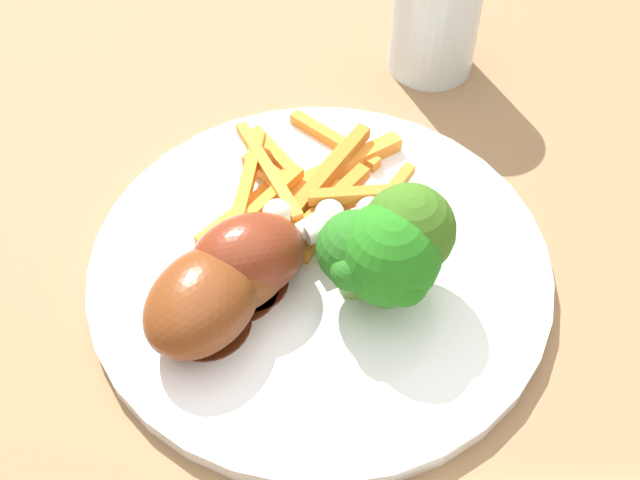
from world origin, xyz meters
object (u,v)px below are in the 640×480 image
Objects in this scene: broccoli_floret_middle at (357,252)px; dinner_plate at (320,266)px; carrot_fries_pile at (309,189)px; chicken_drumstick_near at (255,255)px; water_glass at (437,6)px; chicken_drumstick_far at (242,267)px; dining_table at (403,362)px; broccoli_floret_back at (394,256)px; broccoli_floret_front at (411,233)px; chicken_drumstick_extra at (206,297)px.

dinner_plate is at bearing -163.97° from broccoli_floret_middle.
chicken_drumstick_near is at bearing -51.73° from carrot_fries_pile.
chicken_drumstick_far is at bearing -56.75° from water_glass.
carrot_fries_pile is 1.29× the size of chicken_drumstick_far.
dining_table is 0.15m from broccoli_floret_back.
broccoli_floret_back is at bearing -63.52° from broccoli_floret_front.
chicken_drumstick_near is 1.17× the size of water_glass.
broccoli_floret_back is 0.64× the size of water_glass.
chicken_drumstick_extra is (-0.03, -0.12, -0.02)m from broccoli_floret_front.
broccoli_floret_middle is (0.03, 0.01, 0.04)m from dinner_plate.
chicken_drumstick_far is 0.27m from water_glass.
water_glass reaches higher than broccoli_floret_back.
chicken_drumstick_near is 1.03× the size of chicken_drumstick_extra.
dinner_plate is 2.25× the size of chicken_drumstick_near.
carrot_fries_pile is at bearing -164.87° from broccoli_floret_front.
water_glass is at bearing 123.96° from chicken_drumstick_near.
chicken_drumstick_near is 0.26m from water_glass.
broccoli_floret_front is at bearing -35.80° from water_glass.
broccoli_floret_front reaches higher than broccoli_floret_back.
dining_table is 0.17m from chicken_drumstick_far.
broccoli_floret_front is (0.00, -0.01, 0.15)m from dining_table.
dinner_plate is at bearing -49.40° from water_glass.
broccoli_floret_back reaches higher than carrot_fries_pile.
broccoli_floret_back is at bearing 5.15° from carrot_fries_pile.
chicken_drumstick_extra is at bearing -108.28° from broccoli_floret_back.
chicken_drumstick_far is 1.11× the size of water_glass.
broccoli_floret_front is 0.23m from water_glass.
chicken_drumstick_far is at bearing -118.10° from broccoli_floret_middle.
broccoli_floret_middle is (-0.01, -0.03, -0.01)m from broccoli_floret_front.
chicken_drumstick_extra is at bearing -68.83° from chicken_drumstick_near.
broccoli_floret_back is 0.24m from water_glass.
dinner_plate is 0.05m from chicken_drumstick_near.
dining_table is 0.27m from water_glass.
broccoli_floret_back is 0.57× the size of chicken_drumstick_extra.
carrot_fries_pile reaches higher than dinner_plate.
dining_table is 15.58× the size of broccoli_floret_front.
chicken_drumstick_extra is at bearing -66.61° from chicken_drumstick_far.
carrot_fries_pile is (-0.08, -0.03, 0.12)m from dining_table.
chicken_drumstick_near is at bearing 104.69° from chicken_drumstick_far.
chicken_drumstick_near is at bearing -116.70° from broccoli_floret_front.
broccoli_floret_front is 0.57× the size of chicken_drumstick_near.
dining_table is 7.23× the size of carrot_fries_pile.
water_glass is (-0.10, 0.16, 0.03)m from carrot_fries_pile.
chicken_drumstick_extra is (-0.03, -0.10, -0.02)m from broccoli_floret_back.
chicken_drumstick_near is (-0.00, -0.04, 0.03)m from dinner_plate.
broccoli_floret_middle is 0.02m from broccoli_floret_back.
carrot_fries_pile is 0.19m from water_glass.
broccoli_floret_front reaches higher than chicken_drumstick_near.
chicken_drumstick_far is at bearing -112.83° from broccoli_floret_front.
chicken_drumstick_far is at bearing 113.39° from chicken_drumstick_extra.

